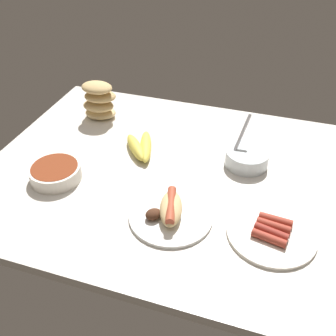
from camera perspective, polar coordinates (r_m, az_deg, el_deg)
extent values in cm
cube|color=silver|center=(118.31, 1.34, -1.26)|extent=(120.00, 90.00, 3.00)
cylinder|color=white|center=(101.86, 15.40, -9.47)|extent=(23.16, 23.16, 1.00)
cylinder|color=#9E3828|center=(103.25, 16.02, -7.56)|extent=(8.87, 2.86, 2.12)
cylinder|color=#9E3828|center=(101.58, 15.71, -8.42)|extent=(8.92, 3.22, 2.12)
cylinder|color=maroon|center=(99.93, 15.39, -9.31)|extent=(8.97, 4.03, 2.12)
cylinder|color=#9E3828|center=(98.31, 15.06, -10.23)|extent=(8.97, 3.80, 2.12)
ellipsoid|color=#E5D14C|center=(125.86, -3.40, 3.31)|extent=(9.46, 17.98, 3.70)
ellipsoid|color=#E5D14C|center=(125.45, -4.93, 3.15)|extent=(12.60, 14.47, 3.91)
cylinder|color=white|center=(102.67, 0.45, -7.19)|extent=(22.94, 22.94, 1.00)
ellipsoid|color=#DBB77A|center=(100.77, 0.45, -6.11)|extent=(9.19, 14.50, 4.40)
cylinder|color=#AD472D|center=(99.93, 0.46, -5.61)|extent=(5.53, 12.94, 2.40)
ellipsoid|color=#472819|center=(100.42, -2.40, -6.99)|extent=(5.66, 5.66, 2.80)
cylinder|color=silver|center=(121.76, 11.86, 1.51)|extent=(13.66, 13.66, 5.08)
cylinder|color=beige|center=(121.18, 11.92, 1.90)|extent=(12.02, 12.02, 2.29)
cube|color=#B7B7BC|center=(120.08, 10.88, 4.48)|extent=(4.50, 9.50, 13.50)
cylinder|color=white|center=(118.70, -16.69, -0.70)|extent=(15.50, 15.50, 4.42)
cylinder|color=maroon|center=(117.62, -16.85, -0.01)|extent=(13.95, 13.95, 1.00)
ellipsoid|color=#E5C689|center=(147.09, -10.19, 8.26)|extent=(12.93, 10.46, 3.60)
ellipsoid|color=tan|center=(144.63, -10.52, 9.31)|extent=(11.75, 8.79, 3.60)
ellipsoid|color=tan|center=(143.12, -10.26, 10.65)|extent=(13.09, 10.70, 3.60)
ellipsoid|color=tan|center=(141.59, -10.76, 11.92)|extent=(12.17, 9.36, 3.60)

